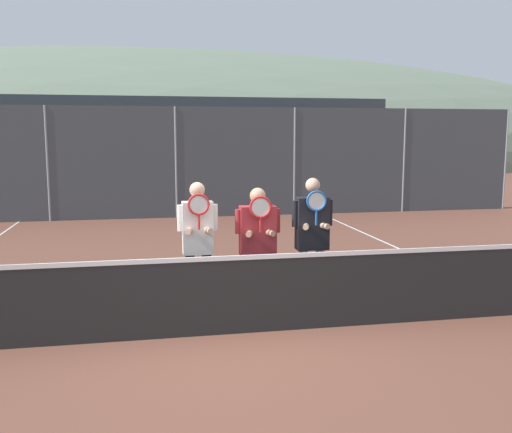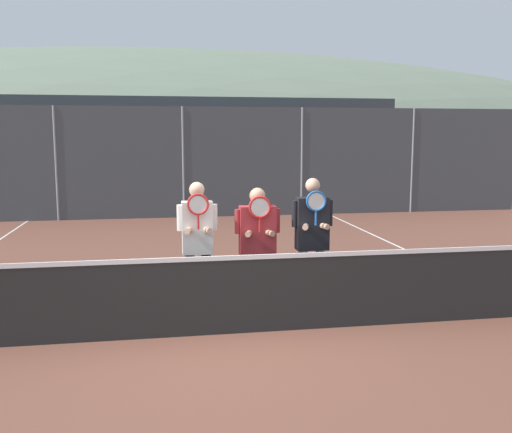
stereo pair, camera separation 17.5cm
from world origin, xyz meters
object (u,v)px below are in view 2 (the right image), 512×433
at_px(player_leftmost, 198,240).
at_px(car_center, 278,180).
at_px(player_center_right, 312,236).
at_px(car_left_of_center, 139,181).
at_px(player_center_left, 258,240).

xyz_separation_m(player_leftmost, car_center, (3.61, 11.80, -0.17)).
bearing_deg(car_center, player_center_right, -99.82).
height_order(player_leftmost, car_left_of_center, player_leftmost).
bearing_deg(player_leftmost, player_center_left, -2.34).
distance_m(player_center_left, car_center, 12.16).
xyz_separation_m(player_leftmost, car_left_of_center, (-1.13, 11.94, -0.15)).
xyz_separation_m(player_leftmost, player_center_right, (1.55, -0.09, 0.02)).
relative_size(player_leftmost, player_center_left, 1.05).
bearing_deg(car_center, car_left_of_center, 178.38).
bearing_deg(car_left_of_center, player_leftmost, -84.60).
bearing_deg(player_center_left, car_center, 76.68).
relative_size(player_leftmost, player_center_right, 0.98).
height_order(player_center_left, player_center_right, player_center_right).
height_order(player_center_left, car_left_of_center, car_left_of_center).
relative_size(player_leftmost, car_center, 0.41).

